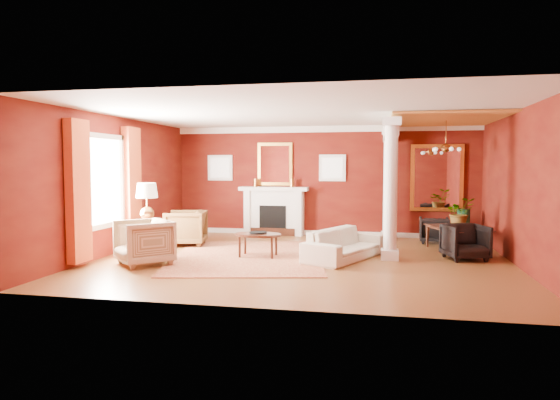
% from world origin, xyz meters
% --- Properties ---
extents(ground, '(8.00, 8.00, 0.00)m').
position_xyz_m(ground, '(0.00, 0.00, 0.00)').
color(ground, brown).
rests_on(ground, ground).
extents(room_shell, '(8.04, 7.04, 2.92)m').
position_xyz_m(room_shell, '(0.00, 0.00, 2.02)').
color(room_shell, '#641C0E').
rests_on(room_shell, ground).
extents(fireplace, '(1.85, 0.42, 1.29)m').
position_xyz_m(fireplace, '(-1.30, 3.32, 0.65)').
color(fireplace, white).
rests_on(fireplace, ground).
extents(overmantel_mirror, '(0.95, 0.07, 1.15)m').
position_xyz_m(overmantel_mirror, '(-1.30, 3.45, 1.90)').
color(overmantel_mirror, gold).
rests_on(overmantel_mirror, fireplace).
extents(flank_window_left, '(0.70, 0.07, 0.70)m').
position_xyz_m(flank_window_left, '(-2.85, 3.46, 1.80)').
color(flank_window_left, white).
rests_on(flank_window_left, room_shell).
extents(flank_window_right, '(0.70, 0.07, 0.70)m').
position_xyz_m(flank_window_right, '(0.25, 3.46, 1.80)').
color(flank_window_right, white).
rests_on(flank_window_right, room_shell).
extents(left_window, '(0.21, 2.55, 2.60)m').
position_xyz_m(left_window, '(-3.89, -0.60, 1.42)').
color(left_window, white).
rests_on(left_window, room_shell).
extents(column_front, '(0.36, 0.36, 2.80)m').
position_xyz_m(column_front, '(1.70, 0.30, 1.43)').
color(column_front, white).
rests_on(column_front, ground).
extents(column_back, '(0.36, 0.36, 2.80)m').
position_xyz_m(column_back, '(1.70, 3.00, 1.43)').
color(column_back, white).
rests_on(column_back, ground).
extents(header_beam, '(0.30, 3.20, 0.32)m').
position_xyz_m(header_beam, '(1.70, 1.90, 2.62)').
color(header_beam, white).
rests_on(header_beam, column_front).
extents(amber_ceiling, '(2.30, 3.40, 0.04)m').
position_xyz_m(amber_ceiling, '(2.85, 1.75, 2.87)').
color(amber_ceiling, '#CF8C3C').
rests_on(amber_ceiling, room_shell).
extents(dining_mirror, '(1.30, 0.07, 1.70)m').
position_xyz_m(dining_mirror, '(2.90, 3.45, 1.55)').
color(dining_mirror, gold).
rests_on(dining_mirror, room_shell).
extents(chandelier, '(0.60, 0.62, 0.75)m').
position_xyz_m(chandelier, '(2.90, 1.80, 2.25)').
color(chandelier, '#AD7436').
rests_on(chandelier, room_shell).
extents(crown_trim, '(8.00, 0.08, 0.16)m').
position_xyz_m(crown_trim, '(0.00, 3.46, 2.82)').
color(crown_trim, white).
rests_on(crown_trim, room_shell).
extents(base_trim, '(8.00, 0.08, 0.12)m').
position_xyz_m(base_trim, '(0.00, 3.46, 0.06)').
color(base_trim, white).
rests_on(base_trim, ground).
extents(rug, '(3.66, 4.42, 0.02)m').
position_xyz_m(rug, '(-1.16, 0.03, 0.01)').
color(rug, maroon).
rests_on(rug, ground).
extents(sofa, '(1.41, 2.12, 0.81)m').
position_xyz_m(sofa, '(0.82, 0.17, 0.40)').
color(sofa, beige).
rests_on(sofa, ground).
extents(armchair_leopard, '(0.98, 1.03, 0.91)m').
position_xyz_m(armchair_leopard, '(-2.94, 1.16, 0.45)').
color(armchair_leopard, black).
rests_on(armchair_leopard, ground).
extents(armchair_stripe, '(1.25, 1.25, 0.94)m').
position_xyz_m(armchair_stripe, '(-2.84, -1.15, 0.47)').
color(armchair_stripe, tan).
rests_on(armchair_stripe, ground).
extents(coffee_table, '(0.95, 0.95, 0.48)m').
position_xyz_m(coffee_table, '(-0.93, 0.06, 0.44)').
color(coffee_table, black).
rests_on(coffee_table, ground).
extents(coffee_book, '(0.15, 0.08, 0.22)m').
position_xyz_m(coffee_book, '(-0.95, 0.01, 0.59)').
color(coffee_book, black).
rests_on(coffee_book, coffee_table).
extents(side_table, '(0.60, 0.60, 1.51)m').
position_xyz_m(side_table, '(-3.17, -0.32, 1.02)').
color(side_table, black).
rests_on(side_table, ground).
extents(dining_table, '(1.07, 1.58, 0.84)m').
position_xyz_m(dining_table, '(3.18, 1.57, 0.42)').
color(dining_table, black).
rests_on(dining_table, ground).
extents(dining_chair_near, '(0.92, 0.89, 0.78)m').
position_xyz_m(dining_chair_near, '(3.16, 0.58, 0.39)').
color(dining_chair_near, black).
rests_on(dining_chair_near, ground).
extents(dining_chair_far, '(0.70, 0.66, 0.69)m').
position_xyz_m(dining_chair_far, '(2.78, 2.68, 0.34)').
color(dining_chair_far, black).
rests_on(dining_chair_far, ground).
extents(green_urn, '(0.34, 0.34, 0.81)m').
position_xyz_m(green_urn, '(3.50, 3.00, 0.32)').
color(green_urn, '#12391E').
rests_on(green_urn, ground).
extents(potted_plant, '(0.78, 0.82, 0.51)m').
position_xyz_m(potted_plant, '(3.18, 1.54, 1.09)').
color(potted_plant, '#26591E').
rests_on(potted_plant, dining_table).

